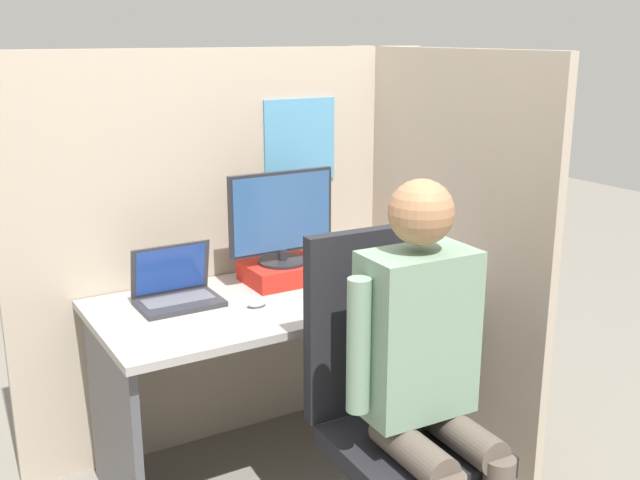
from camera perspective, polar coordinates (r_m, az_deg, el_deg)
name	(u,v)px	position (r m, az deg, el deg)	size (l,w,h in m)	color
cubicle_panel_back	(235,249)	(3.17, -6.49, -0.67)	(1.86, 0.05, 1.65)	tan
cubicle_panel_right	(432,251)	(3.17, 8.55, -0.81)	(0.04, 1.32, 1.65)	tan
desk	(276,341)	(2.95, -3.39, -7.68)	(1.36, 0.69, 0.73)	#9E9993
paper_box	(283,272)	(3.04, -2.87, -2.44)	(0.30, 0.24, 0.08)	red
monitor	(281,218)	(2.98, -2.95, 1.70)	(0.45, 0.20, 0.37)	#232328
laptop	(177,292)	(2.83, -10.87, -3.93)	(0.30, 0.21, 0.22)	#2D2D33
mouse	(257,302)	(2.77, -4.83, -4.76)	(0.07, 0.05, 0.04)	silver
stapler	(391,262)	(3.24, 5.42, -1.68)	(0.05, 0.15, 0.04)	black
carrot_toy	(343,304)	(2.72, 1.79, -4.89)	(0.05, 0.13, 0.05)	orange
office_chair	(391,403)	(2.49, 5.44, -12.25)	(0.52, 0.57, 1.10)	black
person	(428,363)	(2.28, 8.20, -9.24)	(0.48, 0.43, 1.30)	brown
coffee_mug	(350,261)	(3.15, 2.32, -1.61)	(0.08, 0.08, 0.09)	#A3332D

